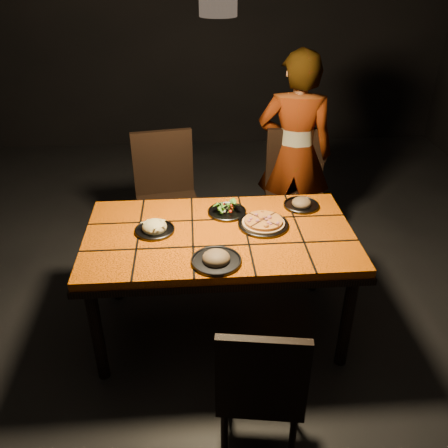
{
  "coord_description": "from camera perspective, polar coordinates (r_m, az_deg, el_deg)",
  "views": [
    {
      "loc": [
        -0.15,
        -2.41,
        2.23
      ],
      "look_at": [
        0.03,
        -0.03,
        0.82
      ],
      "focal_mm": 38.0,
      "sensor_mm": 36.0,
      "label": 1
    }
  ],
  "objects": [
    {
      "name": "diner",
      "position": [
        3.82,
        8.48,
        8.33
      ],
      "size": [
        0.66,
        0.5,
        1.62
      ],
      "primitive_type": "imported",
      "rotation": [
        0.0,
        0.0,
        2.93
      ],
      "color": "brown",
      "rests_on": "ground"
    },
    {
      "name": "plate_mushroom_a",
      "position": [
        2.56,
        -0.94,
        -4.18
      ],
      "size": [
        0.28,
        0.28,
        0.09
      ],
      "color": "#343438",
      "rests_on": "dining_table"
    },
    {
      "name": "dining_table",
      "position": [
        2.87,
        -0.54,
        -2.33
      ],
      "size": [
        1.62,
        0.92,
        0.75
      ],
      "color": "orange",
      "rests_on": "ground"
    },
    {
      "name": "plate_mushroom_b",
      "position": [
        3.14,
        9.3,
        2.44
      ],
      "size": [
        0.23,
        0.23,
        0.08
      ],
      "color": "#343438",
      "rests_on": "dining_table"
    },
    {
      "name": "chair_far_right",
      "position": [
        3.81,
        8.58,
        4.53
      ],
      "size": [
        0.48,
        0.48,
        1.02
      ],
      "rotation": [
        0.0,
        0.0,
        -0.05
      ],
      "color": "black",
      "rests_on": "ground"
    },
    {
      "name": "plate_salad",
      "position": [
        3.02,
        0.37,
        1.74
      ],
      "size": [
        0.25,
        0.25,
        0.07
      ],
      "color": "#343438",
      "rests_on": "dining_table"
    },
    {
      "name": "plate_pasta",
      "position": [
        2.86,
        -8.35,
        -0.51
      ],
      "size": [
        0.24,
        0.24,
        0.08
      ],
      "color": "#343438",
      "rests_on": "dining_table"
    },
    {
      "name": "plate_pizza",
      "position": [
        2.89,
        4.75,
        0.1
      ],
      "size": [
        0.37,
        0.37,
        0.04
      ],
      "color": "#343438",
      "rests_on": "dining_table"
    },
    {
      "name": "room_shell",
      "position": [
        2.52,
        -0.64,
        13.72
      ],
      "size": [
        6.04,
        7.04,
        3.08
      ],
      "color": "black",
      "rests_on": "ground"
    },
    {
      "name": "chair_far_left",
      "position": [
        3.71,
        -6.95,
        4.07
      ],
      "size": [
        0.53,
        0.53,
        1.03
      ],
      "rotation": [
        0.0,
        0.0,
        0.16
      ],
      "color": "black",
      "rests_on": "ground"
    },
    {
      "name": "chair_near",
      "position": [
        2.29,
        4.43,
        -18.69
      ],
      "size": [
        0.45,
        0.45,
        0.87
      ],
      "rotation": [
        0.0,
        0.0,
        2.99
      ],
      "color": "black",
      "rests_on": "ground"
    }
  ]
}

